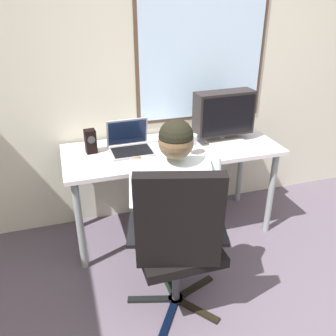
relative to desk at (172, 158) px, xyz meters
The scene contains 8 objects.
wall_rear 0.82m from the desk, 61.36° to the left, with size 5.10×0.08×2.71m.
desk is the anchor object (origin of this frame).
office_chair 0.90m from the desk, 105.91° to the right, with size 0.64×0.64×1.06m.
person_seated 0.63m from the desk, 106.66° to the right, with size 0.64×0.86×1.24m.
crt_monitor 0.53m from the desk, ahead, with size 0.48×0.25×0.39m.
laptop 0.35m from the desk, behind, with size 0.32×0.28×0.23m.
wine_glass 0.26m from the desk, 59.00° to the right, with size 0.09×0.09×0.15m.
desk_speaker 0.63m from the desk, behind, with size 0.09×0.09×0.18m.
Camera 1 is at (-0.98, -0.68, 1.83)m, focal length 38.13 mm.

